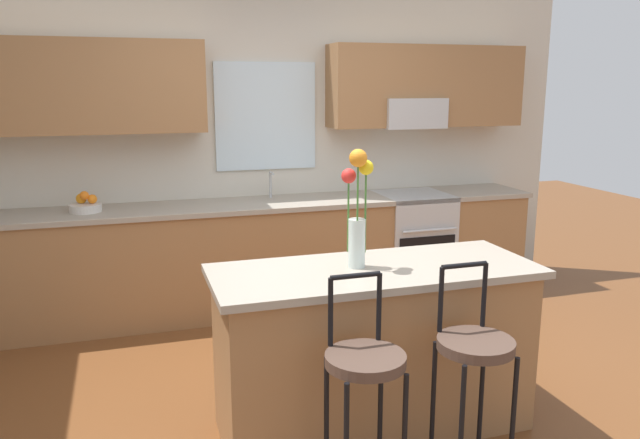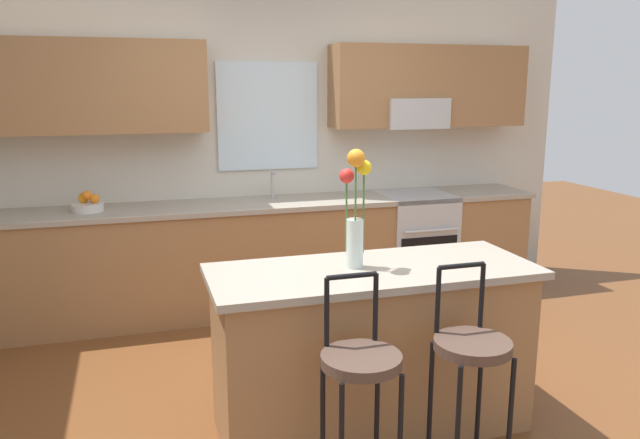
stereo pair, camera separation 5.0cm
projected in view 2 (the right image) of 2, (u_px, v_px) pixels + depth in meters
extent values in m
plane|color=brown|center=(341.00, 399.00, 3.77)|extent=(14.00, 14.00, 0.00)
cube|color=beige|center=(267.00, 145.00, 5.41)|extent=(5.60, 0.12, 2.70)
cube|color=#996B42|center=(87.00, 87.00, 4.69)|extent=(1.77, 0.34, 0.70)
cube|color=#996B42|center=(429.00, 86.00, 5.48)|extent=(1.77, 0.34, 0.70)
cube|color=silver|center=(268.00, 116.00, 5.29)|extent=(0.87, 0.03, 0.90)
cube|color=#B7BABC|center=(412.00, 113.00, 5.46)|extent=(0.56, 0.36, 0.26)
cube|color=#996B42|center=(277.00, 257.00, 5.26)|extent=(4.50, 0.60, 0.88)
cube|color=#9E9384|center=(277.00, 203.00, 5.17)|extent=(4.56, 0.64, 0.04)
cube|color=#B7BABC|center=(276.00, 209.00, 5.18)|extent=(0.54, 0.38, 0.11)
cylinder|color=#B7BABC|center=(272.00, 185.00, 5.29)|extent=(0.02, 0.02, 0.22)
cylinder|color=#B7BABC|center=(273.00, 173.00, 5.21)|extent=(0.02, 0.12, 0.02)
cube|color=#B7BABC|center=(414.00, 244.00, 5.59)|extent=(0.60, 0.60, 0.92)
cube|color=black|center=(428.00, 259.00, 5.33)|extent=(0.52, 0.02, 0.40)
cylinder|color=#B7BABC|center=(432.00, 231.00, 5.24)|extent=(0.50, 0.02, 0.02)
cube|color=#996B42|center=(372.00, 352.00, 3.38)|extent=(1.66, 0.61, 0.88)
cube|color=#9E9384|center=(373.00, 271.00, 3.29)|extent=(1.74, 0.69, 0.04)
cylinder|color=black|center=(323.00, 423.00, 2.89)|extent=(0.02, 0.02, 0.66)
cylinder|color=black|center=(377.00, 414.00, 2.97)|extent=(0.02, 0.02, 0.66)
cylinder|color=#4C382D|center=(361.00, 360.00, 2.73)|extent=(0.36, 0.36, 0.05)
cylinder|color=black|center=(327.00, 312.00, 2.78)|extent=(0.02, 0.02, 0.32)
cylinder|color=black|center=(375.00, 307.00, 2.85)|extent=(0.02, 0.02, 0.32)
cylinder|color=black|center=(352.00, 276.00, 2.78)|extent=(0.23, 0.02, 0.02)
cylinder|color=black|center=(457.00, 434.00, 2.79)|extent=(0.02, 0.02, 0.66)
cylinder|color=black|center=(510.00, 425.00, 2.87)|extent=(0.02, 0.02, 0.66)
cylinder|color=black|center=(430.00, 405.00, 3.04)|extent=(0.02, 0.02, 0.66)
cylinder|color=black|center=(479.00, 398.00, 3.12)|extent=(0.02, 0.02, 0.66)
cylinder|color=#4C382D|center=(473.00, 345.00, 2.88)|extent=(0.36, 0.36, 0.05)
cylinder|color=black|center=(438.00, 300.00, 2.93)|extent=(0.02, 0.02, 0.32)
cylinder|color=black|center=(482.00, 296.00, 3.00)|extent=(0.02, 0.02, 0.32)
cylinder|color=black|center=(462.00, 266.00, 2.93)|extent=(0.23, 0.02, 0.02)
cylinder|color=silver|center=(355.00, 243.00, 3.27)|extent=(0.09, 0.09, 0.26)
cylinder|color=#3D722D|center=(364.00, 211.00, 3.24)|extent=(0.01, 0.01, 0.45)
sphere|color=yellow|center=(364.00, 168.00, 3.19)|extent=(0.08, 0.08, 0.08)
cylinder|color=#3D722D|center=(346.00, 214.00, 3.25)|extent=(0.01, 0.01, 0.41)
sphere|color=red|center=(347.00, 176.00, 3.21)|extent=(0.08, 0.08, 0.08)
cylinder|color=#3D722D|center=(355.00, 207.00, 3.19)|extent=(0.01, 0.01, 0.51)
sphere|color=orange|center=(356.00, 158.00, 3.13)|extent=(0.09, 0.09, 0.09)
cylinder|color=silver|center=(88.00, 207.00, 4.74)|extent=(0.24, 0.24, 0.06)
sphere|color=orange|center=(94.00, 199.00, 4.74)|extent=(0.07, 0.07, 0.07)
sphere|color=orange|center=(84.00, 198.00, 4.76)|extent=(0.08, 0.08, 0.08)
sphere|color=orange|center=(87.00, 195.00, 4.72)|extent=(0.07, 0.07, 0.07)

